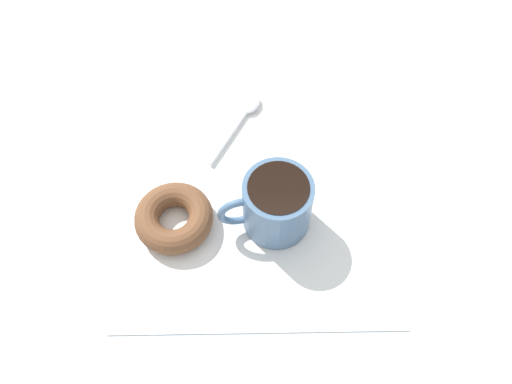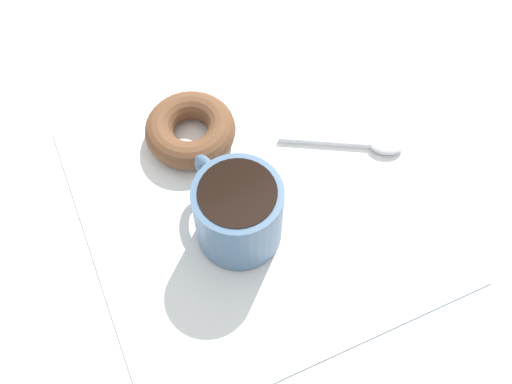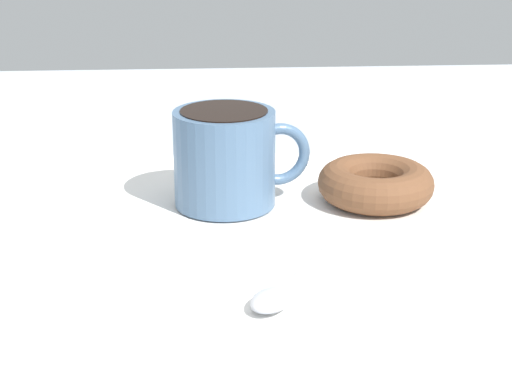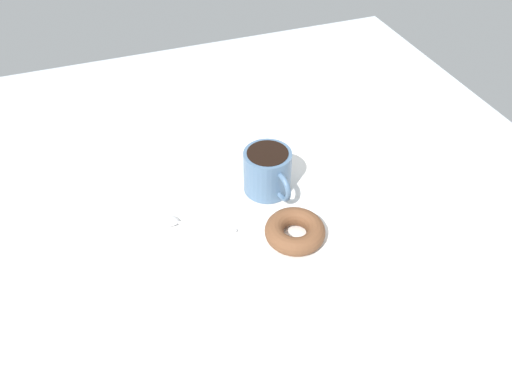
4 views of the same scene
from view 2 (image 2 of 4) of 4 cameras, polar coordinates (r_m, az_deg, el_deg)
The scene contains 5 objects.
ground_plane at distance 58.83cm, azimuth 2.01°, elevation -0.77°, with size 120.00×120.00×2.00cm, color #B2BCC6.
napkin at distance 57.31cm, azimuth 0.00°, elevation -1.07°, with size 33.39×33.39×0.30cm, color white.
coffee_cup at distance 52.10cm, azimuth -1.89°, elevation -1.93°, with size 8.18×11.21×7.87cm.
donut at distance 60.53cm, azimuth -6.58°, elevation 6.21°, with size 9.55×9.55×2.99cm, color brown.
spoon at distance 61.53cm, azimuth 11.24°, elevation 4.66°, with size 12.16×7.99×0.90cm.
Camera 2 is at (14.21, 24.94, 50.35)cm, focal length 40.00 mm.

